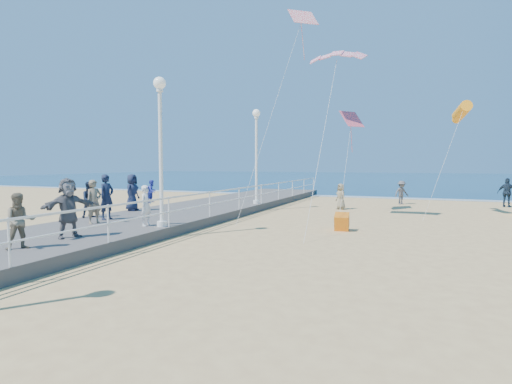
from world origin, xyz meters
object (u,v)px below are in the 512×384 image
at_px(spectator_4, 132,192).
at_px(beach_walker_b, 507,193).
at_px(spectator_0, 107,197).
at_px(spectator_7, 90,200).
at_px(lamp_post_far, 256,146).
at_px(woman_holding_toddler, 146,206).
at_px(toddler_held, 152,191).
at_px(box_kite, 342,223).
at_px(lamp_post_mid, 160,136).
at_px(spectator_1, 20,221).
at_px(spectator_5, 68,208).
at_px(beach_walker_c, 341,196).
at_px(beach_walker_a, 402,193).
at_px(spectator_6, 94,202).

xyz_separation_m(spectator_4, beach_walker_b, (17.82, 12.96, -0.39)).
xyz_separation_m(spectator_0, beach_walker_b, (16.74, 15.81, -0.42)).
bearing_deg(spectator_4, spectator_7, 172.69).
bearing_deg(lamp_post_far, beach_walker_b, 28.98).
xyz_separation_m(woman_holding_toddler, toddler_held, (0.15, 0.15, 0.52)).
xyz_separation_m(woman_holding_toddler, box_kite, (6.37, 4.00, -0.84)).
distance_m(lamp_post_mid, spectator_4, 6.03).
distance_m(toddler_held, spectator_4, 5.14).
xyz_separation_m(lamp_post_mid, box_kite, (5.75, 3.94, -3.36)).
xyz_separation_m(spectator_1, spectator_5, (-0.16, 1.73, 0.17)).
bearing_deg(spectator_4, box_kite, -95.10).
xyz_separation_m(spectator_5, beach_walker_c, (5.70, 14.32, -0.56)).
height_order(beach_walker_a, box_kite, beach_walker_a).
bearing_deg(box_kite, spectator_6, -158.43).
relative_size(lamp_post_mid, beach_walker_b, 2.97).
height_order(toddler_held, beach_walker_a, toddler_held).
relative_size(spectator_6, spectator_7, 1.10).
height_order(spectator_0, spectator_5, same).
relative_size(woman_holding_toddler, beach_walker_b, 0.83).
relative_size(spectator_6, beach_walker_c, 1.10).
relative_size(woman_holding_toddler, spectator_0, 0.81).
bearing_deg(beach_walker_b, spectator_4, 52.96).
xyz_separation_m(toddler_held, box_kite, (6.22, 3.85, -1.37)).
bearing_deg(spectator_7, spectator_0, -67.21).
xyz_separation_m(spectator_6, beach_walker_b, (16.40, 16.85, -0.33)).
distance_m(lamp_post_far, toddler_held, 9.14).
distance_m(lamp_post_far, spectator_1, 13.88).
relative_size(spectator_4, spectator_7, 1.17).
xyz_separation_m(spectator_4, beach_walker_c, (8.58, 7.90, -0.53)).
xyz_separation_m(spectator_5, box_kite, (7.11, 6.81, -1.02)).
bearing_deg(beach_walker_c, spectator_6, -74.57).
distance_m(spectator_1, beach_walker_c, 16.99).
distance_m(lamp_post_mid, lamp_post_far, 9.00).
bearing_deg(lamp_post_mid, box_kite, 34.46).
bearing_deg(beach_walker_b, beach_walker_c, 45.64).
xyz_separation_m(spectator_6, beach_walker_c, (7.16, 11.79, -0.47)).
height_order(spectator_7, box_kite, spectator_7).
relative_size(spectator_0, beach_walker_a, 1.19).
relative_size(spectator_0, spectator_4, 1.04).
bearing_deg(box_kite, spectator_1, -134.11).
distance_m(lamp_post_mid, beach_walker_c, 12.59).
bearing_deg(spectator_6, spectator_5, -135.68).
bearing_deg(toddler_held, box_kite, -58.54).
height_order(woman_holding_toddler, spectator_6, spectator_6).
bearing_deg(spectator_0, spectator_4, 24.84).
relative_size(spectator_5, beach_walker_a, 1.19).
distance_m(spectator_4, beach_walker_b, 22.04).
distance_m(lamp_post_mid, spectator_0, 4.00).
xyz_separation_m(lamp_post_mid, spectator_1, (-1.21, -4.59, -2.51)).
height_order(woman_holding_toddler, beach_walker_b, woman_holding_toddler).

